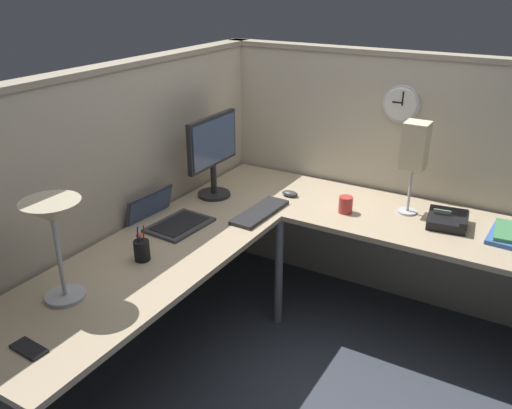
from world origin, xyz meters
The scene contains 15 objects.
ground_plane centered at (0.00, 0.00, 0.00)m, with size 6.80×6.80×0.00m, color #383D47.
cubicle_wall_back centered at (-0.36, 0.87, 0.79)m, with size 2.57×0.12×1.58m.
cubicle_wall_right centered at (0.87, -0.27, 0.79)m, with size 0.12×2.37×1.58m.
desk centered at (-0.15, -0.05, 0.63)m, with size 2.35×2.15×0.73m.
monitor centered at (0.20, 0.64, 1.02)m, with size 0.46×0.20×0.50m.
laptop centered at (-0.25, 0.65, 0.75)m, with size 0.36×0.40×0.22m.
keyboard centered at (0.11, 0.26, 0.74)m, with size 0.43×0.14×0.02m, color #232326.
computer_mouse centered at (0.43, 0.23, 0.75)m, with size 0.06×0.10×0.03m, color #38383D.
desk_lamp_dome centered at (-1.05, 0.55, 1.09)m, with size 0.24×0.24×0.44m.
pen_cup centered at (-0.63, 0.48, 0.78)m, with size 0.08×0.08×0.18m.
cell_phone centered at (-1.35, 0.40, 0.73)m, with size 0.07×0.14×0.01m, color black.
office_phone centered at (0.47, -0.70, 0.77)m, with size 0.21×0.23×0.11m.
desk_lamp_paper centered at (0.55, -0.46, 1.11)m, with size 0.13×0.13×0.53m.
coffee_mug centered at (0.37, -0.15, 0.78)m, with size 0.08×0.08×0.10m, color #B2332D.
wall_clock centered at (0.82, -0.29, 1.29)m, with size 0.04×0.22×0.22m.
Camera 1 is at (-2.29, -1.11, 2.00)m, focal length 37.44 mm.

